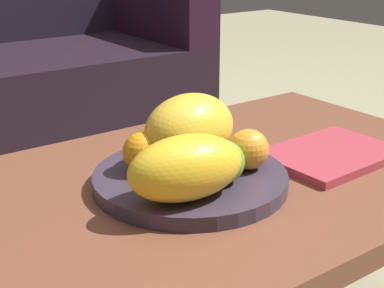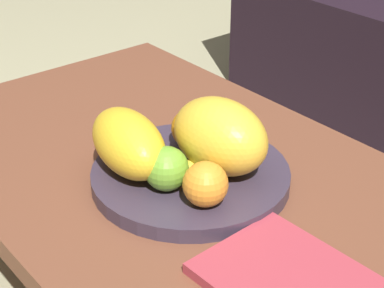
# 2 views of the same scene
# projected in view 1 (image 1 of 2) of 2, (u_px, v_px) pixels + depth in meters

# --- Properties ---
(coffee_table) EXTENTS (1.16, 0.64, 0.39)m
(coffee_table) POSITION_uv_depth(u_px,v_px,m) (187.00, 205.00, 0.98)
(coffee_table) COLOR brown
(coffee_table) RESTS_ON ground_plane
(fruit_bowl) EXTENTS (0.33, 0.33, 0.03)m
(fruit_bowl) POSITION_uv_depth(u_px,v_px,m) (192.00, 178.00, 0.96)
(fruit_bowl) COLOR #392E3F
(fruit_bowl) RESTS_ON coffee_table
(melon_large_front) EXTENTS (0.18, 0.14, 0.12)m
(melon_large_front) POSITION_uv_depth(u_px,v_px,m) (190.00, 129.00, 0.97)
(melon_large_front) COLOR yellow
(melon_large_front) RESTS_ON fruit_bowl
(melon_smaller_beside) EXTENTS (0.20, 0.13, 0.10)m
(melon_smaller_beside) POSITION_uv_depth(u_px,v_px,m) (186.00, 168.00, 0.84)
(melon_smaller_beside) COLOR yellow
(melon_smaller_beside) RESTS_ON fruit_bowl
(orange_front) EXTENTS (0.07, 0.07, 0.07)m
(orange_front) POSITION_uv_depth(u_px,v_px,m) (248.00, 149.00, 0.95)
(orange_front) COLOR orange
(orange_front) RESTS_ON fruit_bowl
(orange_left) EXTENTS (0.07, 0.07, 0.07)m
(orange_left) POSITION_uv_depth(u_px,v_px,m) (143.00, 152.00, 0.94)
(orange_left) COLOR orange
(orange_left) RESTS_ON fruit_bowl
(apple_left) EXTENTS (0.07, 0.07, 0.07)m
(apple_left) POSITION_uv_depth(u_px,v_px,m) (223.00, 162.00, 0.90)
(apple_left) COLOR #6CA92F
(apple_left) RESTS_ON fruit_bowl
(banana_bunch) EXTENTS (0.17, 0.16, 0.06)m
(banana_bunch) POSITION_uv_depth(u_px,v_px,m) (180.00, 150.00, 0.97)
(banana_bunch) COLOR gold
(banana_bunch) RESTS_ON fruit_bowl
(magazine) EXTENTS (0.26, 0.19, 0.02)m
(magazine) POSITION_uv_depth(u_px,v_px,m) (330.00, 154.00, 1.07)
(magazine) COLOR #AD3744
(magazine) RESTS_ON coffee_table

